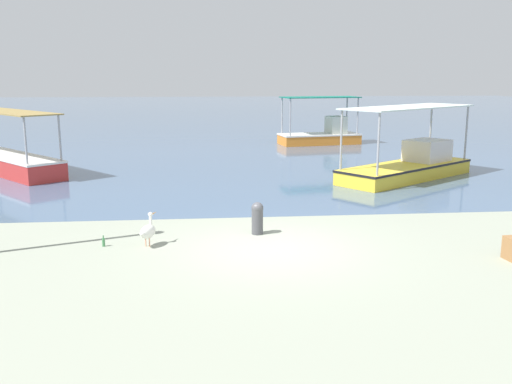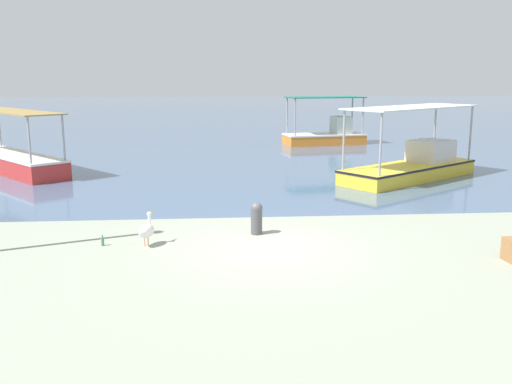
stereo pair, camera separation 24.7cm
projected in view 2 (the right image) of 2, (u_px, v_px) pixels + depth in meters
ground at (270, 248)px, 13.40m from camera, size 120.00×120.00×0.00m
harbor_water at (224, 113)px, 60.26m from camera, size 110.00×90.00×0.00m
fishing_boat_far_left at (413, 163)px, 22.31m from camera, size 6.33×5.33×2.80m
fishing_boat_far_right at (327, 134)px, 33.29m from camera, size 4.88×2.60×2.74m
fishing_boat_outer at (15, 159)px, 23.73m from camera, size 5.63×6.20×2.55m
pelican at (147, 230)px, 13.54m from camera, size 0.48×0.77×0.80m
mooring_bollard at (257, 217)px, 14.53m from camera, size 0.31×0.31×0.83m
glass_bottle at (103, 241)px, 13.59m from camera, size 0.07×0.07×0.27m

